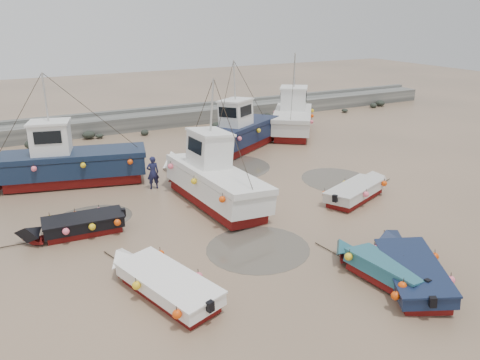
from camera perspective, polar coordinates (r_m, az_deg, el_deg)
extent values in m
plane|color=#97785C|center=(21.46, 6.06, -5.97)|extent=(120.00, 120.00, 0.00)
cube|color=slate|center=(40.47, -11.29, 7.09)|extent=(60.00, 2.20, 1.20)
cube|color=slate|center=(41.46, -11.85, 8.39)|extent=(60.00, 0.60, 0.25)
ellipsoid|color=black|center=(39.53, -2.87, 6.70)|extent=(0.84, 0.86, 0.51)
ellipsoid|color=black|center=(42.01, -0.38, 7.58)|extent=(0.98, 1.07, 0.72)
ellipsoid|color=black|center=(44.38, 7.64, 7.99)|extent=(0.78, 0.90, 0.59)
ellipsoid|color=black|center=(50.11, 15.94, 8.73)|extent=(0.68, 0.72, 0.52)
ellipsoid|color=black|center=(47.04, 12.65, 8.28)|extent=(0.60, 0.70, 0.31)
ellipsoid|color=black|center=(38.00, -17.96, 5.28)|extent=(0.99, 0.80, 0.58)
ellipsoid|color=black|center=(43.51, 5.31, 7.73)|extent=(0.54, 0.46, 0.30)
ellipsoid|color=black|center=(42.41, 2.27, 7.51)|extent=(0.61, 0.47, 0.46)
ellipsoid|color=black|center=(51.19, 16.72, 8.98)|extent=(0.92, 0.97, 0.58)
ellipsoid|color=black|center=(37.97, -16.75, 5.19)|extent=(0.61, 0.53, 0.32)
ellipsoid|color=black|center=(43.58, 3.37, 7.86)|extent=(0.67, 0.55, 0.43)
ellipsoid|color=black|center=(36.50, -23.96, 4.00)|extent=(1.09, 0.88, 0.72)
ellipsoid|color=black|center=(36.98, -21.02, 4.34)|extent=(0.65, 0.60, 0.37)
ellipsoid|color=black|center=(41.79, 2.40, 7.45)|extent=(0.88, 0.64, 0.62)
ellipsoid|color=black|center=(38.06, -11.55, 5.69)|extent=(0.64, 0.62, 0.48)
ellipsoid|color=black|center=(41.94, -0.24, 7.36)|extent=(0.55, 0.45, 0.29)
cylinder|color=#50493F|center=(19.71, 2.21, -8.34)|extent=(4.38, 4.38, 0.01)
cylinder|color=#50493F|center=(27.91, 11.85, -0.04)|extent=(4.06, 4.06, 0.01)
cylinder|color=#50493F|center=(23.47, -17.56, -4.49)|extent=(3.79, 3.79, 0.01)
cylinder|color=#50493F|center=(29.68, -1.36, 1.61)|extent=(5.25, 5.25, 0.01)
cube|color=maroon|center=(16.80, -8.63, -13.47)|extent=(2.43, 4.14, 0.30)
cube|color=white|center=(16.60, -8.70, -12.39)|extent=(2.74, 4.48, 0.45)
pyramid|color=white|center=(18.18, -13.43, -8.04)|extent=(1.69, 1.14, 0.90)
cube|color=brown|center=(16.51, -8.73, -11.90)|extent=(2.24, 3.75, 0.10)
cube|color=white|center=(16.47, -8.74, -11.64)|extent=(2.83, 4.59, 0.07)
cube|color=black|center=(15.05, -3.56, -15.14)|extent=(0.26, 0.24, 0.35)
cylinder|color=black|center=(19.38, -14.75, -9.49)|extent=(0.64, 1.92, 0.04)
sphere|color=#ED490A|center=(14.98, -7.61, -15.82)|extent=(0.30, 0.30, 0.30)
sphere|color=#ED490A|center=(16.62, -5.01, -11.74)|extent=(0.30, 0.30, 0.30)
sphere|color=#ED490A|center=(16.54, -12.45, -12.37)|extent=(0.30, 0.30, 0.30)
sphere|color=#ED490A|center=(18.18, -9.60, -8.99)|extent=(0.30, 0.30, 0.30)
cube|color=maroon|center=(18.36, 20.30, -11.47)|extent=(3.24, 4.04, 0.30)
cube|color=#121D38|center=(18.18, 20.44, -10.46)|extent=(3.62, 4.41, 0.45)
pyramid|color=#121D38|center=(19.99, 18.71, -5.93)|extent=(1.91, 1.53, 0.90)
cube|color=brown|center=(18.10, 20.51, -10.00)|extent=(2.98, 3.67, 0.10)
cube|color=#121D38|center=(18.06, 20.54, -9.76)|extent=(3.73, 4.53, 0.07)
cube|color=black|center=(16.38, 22.62, -13.63)|extent=(0.28, 0.27, 0.35)
cylinder|color=black|center=(21.22, 17.78, -7.11)|extent=(1.05, 1.74, 0.04)
sphere|color=#ED490A|center=(16.52, 18.61, -13.06)|extent=(0.30, 0.30, 0.30)
sphere|color=#ED490A|center=(17.81, 24.40, -11.32)|extent=(0.30, 0.30, 0.30)
sphere|color=#ED490A|center=(17.85, 17.31, -10.27)|extent=(0.30, 0.30, 0.30)
sphere|color=#ED490A|center=(19.12, 22.75, -8.86)|extent=(0.30, 0.30, 0.30)
sphere|color=#ED490A|center=(19.22, 16.22, -7.86)|extent=(0.30, 0.30, 0.30)
cube|color=maroon|center=(18.17, 17.31, -11.45)|extent=(1.52, 2.92, 0.30)
cube|color=#215867|center=(17.98, 17.43, -10.42)|extent=(1.75, 3.15, 0.45)
pyramid|color=#215867|center=(18.78, 13.16, -7.07)|extent=(1.45, 0.88, 0.90)
cube|color=brown|center=(17.90, 17.48, -9.97)|extent=(1.41, 2.64, 0.10)
cube|color=#215867|center=(17.86, 17.51, -9.72)|extent=(1.81, 3.22, 0.07)
cube|color=black|center=(17.15, 21.64, -11.87)|extent=(0.24, 0.21, 0.35)
cylinder|color=black|center=(19.70, 11.17, -8.67)|extent=(0.30, 1.99, 0.04)
sphere|color=#ED490A|center=(16.77, 18.94, -12.56)|extent=(0.30, 0.30, 0.30)
sphere|color=#ED490A|center=(18.51, 19.04, -9.32)|extent=(0.30, 0.30, 0.30)
sphere|color=#ED490A|center=(18.02, 12.86, -9.51)|extent=(0.30, 0.30, 0.30)
cube|color=maroon|center=(25.14, 13.85, -2.10)|extent=(3.85, 2.53, 0.30)
cube|color=beige|center=(25.01, 13.92, -1.30)|extent=(4.18, 2.83, 0.45)
pyramid|color=beige|center=(26.82, 16.30, 0.95)|extent=(1.22, 1.67, 0.90)
cube|color=brown|center=(24.95, 13.95, -0.95)|extent=(3.49, 2.33, 0.10)
cube|color=beige|center=(24.92, 13.96, -0.76)|extent=(4.28, 2.92, 0.07)
cube|color=black|center=(23.26, 11.60, -2.28)|extent=(0.25, 0.27, 0.35)
cylinder|color=black|center=(27.94, 16.95, -0.42)|extent=(1.88, 0.77, 0.04)
sphere|color=#ED490A|center=(24.08, 10.37, -1.59)|extent=(0.30, 0.30, 0.30)
sphere|color=#ED490A|center=(24.18, 15.19, -1.90)|extent=(0.30, 0.30, 0.30)
sphere|color=#ED490A|center=(25.78, 12.76, -0.31)|extent=(0.30, 0.30, 0.30)
sphere|color=#ED490A|center=(25.95, 17.25, -0.60)|extent=(0.30, 0.30, 0.30)
cube|color=maroon|center=(21.98, -18.42, -5.87)|extent=(3.18, 1.29, 0.30)
cube|color=black|center=(21.83, -18.52, -4.98)|extent=(3.42, 1.50, 0.45)
pyramid|color=black|center=(21.61, -23.99, -4.66)|extent=(0.78, 1.36, 0.90)
cube|color=brown|center=(21.76, -18.57, -4.58)|extent=(2.87, 1.21, 0.10)
cube|color=black|center=(21.73, -18.60, -4.37)|extent=(3.50, 1.55, 0.07)
cube|color=black|center=(21.94, -14.04, -3.88)|extent=(0.19, 0.23, 0.35)
cylinder|color=black|center=(22.03, -25.90, -7.22)|extent=(2.00, 0.15, 0.04)
sphere|color=#ED490A|center=(21.21, -14.73, -5.01)|extent=(0.30, 0.30, 0.30)
sphere|color=#ED490A|center=(22.57, -16.78, -3.66)|extent=(0.30, 0.30, 0.30)
sphere|color=#ED490A|center=(21.09, -17.58, -5.44)|extent=(0.30, 0.30, 0.30)
sphere|color=#ED490A|center=(22.49, -19.46, -4.06)|extent=(0.30, 0.30, 0.30)
sphere|color=#ED490A|center=(21.03, -20.46, -5.87)|extent=(0.30, 0.30, 0.30)
sphere|color=#ED490A|center=(22.46, -22.16, -4.45)|extent=(0.30, 0.30, 0.30)
cube|color=maroon|center=(28.45, -19.37, 0.20)|extent=(7.63, 3.99, 0.55)
cube|color=#121F36|center=(28.22, -19.54, 1.63)|extent=(8.24, 4.52, 0.95)
cube|color=brown|center=(28.07, -19.67, 2.63)|extent=(8.04, 4.37, 0.08)
cube|color=#121F36|center=(28.03, -19.70, 2.90)|extent=(8.43, 4.61, 0.30)
cube|color=white|center=(27.92, -22.10, 4.61)|extent=(2.40, 2.35, 1.70)
cube|color=white|center=(27.72, -22.34, 6.42)|extent=(2.59, 2.54, 0.12)
cube|color=black|center=(28.03, -24.23, 4.91)|extent=(0.43, 1.61, 0.68)
cylinder|color=#B7B7B2|center=(27.47, -22.71, 9.17)|extent=(0.10, 0.10, 2.60)
sphere|color=#FF657F|center=(26.50, -13.23, 1.93)|extent=(0.30, 0.30, 0.30)
sphere|color=#FF657F|center=(29.41, -15.78, 3.48)|extent=(0.30, 0.30, 0.30)
sphere|color=#FF657F|center=(26.62, -18.57, 1.48)|extent=(0.30, 0.30, 0.30)
sphere|color=#FF657F|center=(29.62, -20.58, 3.06)|extent=(0.30, 0.30, 0.30)
sphere|color=#FF657F|center=(26.97, -23.81, 1.03)|extent=(0.30, 0.30, 0.30)
sphere|color=#FF657F|center=(30.04, -25.28, 2.63)|extent=(0.30, 0.30, 0.30)
cube|color=maroon|center=(23.81, -3.04, -2.46)|extent=(2.55, 6.58, 0.55)
cube|color=white|center=(23.54, -3.08, -0.77)|extent=(2.94, 7.08, 0.95)
pyramid|color=white|center=(26.70, -7.32, 3.22)|extent=(2.48, 1.62, 1.40)
cube|color=brown|center=(23.36, -3.10, 0.41)|extent=(2.83, 6.91, 0.08)
cube|color=white|center=(23.32, -3.11, 0.74)|extent=(3.00, 7.24, 0.30)
cube|color=white|center=(23.81, -4.26, 3.57)|extent=(1.82, 2.13, 1.70)
cube|color=white|center=(23.57, -4.32, 5.70)|extent=(1.96, 2.30, 0.12)
cube|color=black|center=(24.61, -5.40, 4.70)|extent=(1.41, 0.17, 0.68)
cylinder|color=#B7B7B2|center=(23.27, -4.40, 8.94)|extent=(0.10, 0.10, 2.60)
cylinder|color=black|center=(28.20, -8.15, 0.46)|extent=(0.30, 2.99, 0.05)
sphere|color=#FF657F|center=(20.59, -2.50, -2.81)|extent=(0.30, 0.30, 0.30)
sphere|color=#FF657F|center=(22.95, 1.42, -0.35)|extent=(0.30, 0.30, 0.30)
sphere|color=#FF657F|center=(22.85, -5.94, -0.55)|extent=(0.30, 0.30, 0.30)
sphere|color=#FF657F|center=(25.15, -2.04, 1.48)|extent=(0.30, 0.30, 0.30)
sphere|color=#FF657F|center=(25.21, -8.74, 1.30)|extent=(0.30, 0.30, 0.30)
cube|color=maroon|center=(33.70, 0.46, 4.34)|extent=(6.14, 4.77, 0.55)
cube|color=#111932|center=(33.50, 0.47, 5.58)|extent=(6.69, 5.29, 0.95)
pyramid|color=#111932|center=(30.28, -3.23, 5.35)|extent=(2.42, 2.72, 1.40)
cube|color=brown|center=(33.38, 0.47, 6.44)|extent=(6.52, 5.14, 0.08)
cube|color=#111932|center=(33.34, 0.47, 6.67)|extent=(6.84, 5.41, 0.30)
cube|color=white|center=(32.41, -0.33, 8.04)|extent=(2.55, 2.42, 1.70)
cube|color=white|center=(32.23, -0.34, 9.62)|extent=(2.76, 2.62, 0.12)
cube|color=black|center=(31.51, -1.33, 8.16)|extent=(0.75, 1.21, 0.68)
cylinder|color=#B7B7B2|center=(32.01, -0.34, 12.01)|extent=(0.10, 0.10, 2.60)
cylinder|color=black|center=(29.91, -4.35, 1.75)|extent=(2.60, 1.59, 0.05)
sphere|color=#FF657F|center=(34.98, 4.46, 6.74)|extent=(0.30, 0.30, 0.30)
sphere|color=#FF657F|center=(35.12, -0.25, 6.85)|extent=(0.30, 0.30, 0.30)
sphere|color=#FF657F|center=(32.79, 2.39, 5.88)|extent=(0.30, 0.30, 0.30)
sphere|color=#FF657F|center=(33.05, -2.59, 5.99)|extent=(0.30, 0.30, 0.30)
sphere|color=#FF657F|center=(30.66, 0.05, 4.90)|extent=(0.30, 0.30, 0.30)
cube|color=maroon|center=(37.91, 6.36, 5.99)|extent=(5.60, 6.42, 0.55)
cube|color=silver|center=(37.73, 6.40, 7.10)|extent=(6.21, 7.04, 0.95)
pyramid|color=silver|center=(41.40, 6.72, 9.22)|extent=(3.10, 2.81, 1.40)
cube|color=brown|center=(37.62, 6.44, 7.86)|extent=(6.03, 6.85, 0.08)
cube|color=silver|center=(37.60, 6.44, 8.07)|extent=(6.34, 7.19, 0.30)
cube|color=white|center=(38.30, 6.57, 9.76)|extent=(2.76, 2.77, 1.70)
cube|color=white|center=(38.16, 6.62, 11.11)|extent=(2.99, 2.99, 0.12)
cube|color=black|center=(39.27, 6.66, 10.39)|extent=(1.37, 1.03, 0.68)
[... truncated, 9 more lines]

